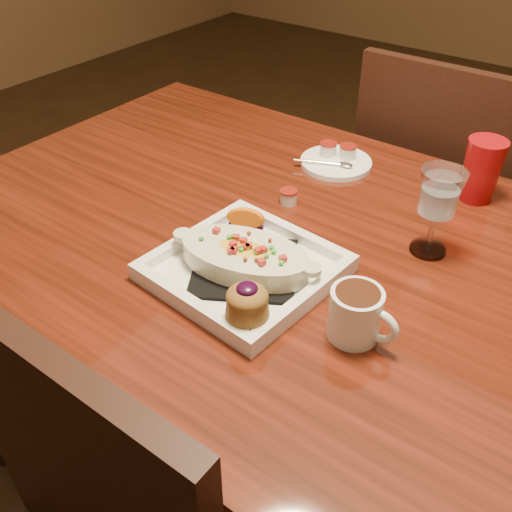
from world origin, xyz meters
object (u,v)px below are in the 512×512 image
Objects in this scene: coffee_mug at (357,313)px; goblet at (439,197)px; red_tumbler at (481,170)px; chair_far at (436,212)px; saucer at (335,160)px; plate at (245,266)px; table at (315,294)px.

goblet reaches higher than coffee_mug.
goblet reaches higher than red_tumbler.
red_tumbler is (0.01, 0.47, 0.02)m from coffee_mug.
chair_far is 8.86× the size of coffee_mug.
chair_far is 6.04× the size of goblet.
chair_far is 6.10× the size of saucer.
plate is at bearing -113.96° from red_tumbler.
table is 0.34m from saucer.
plate reaches higher than coffee_mug.
red_tumbler is (0.15, 0.33, 0.16)m from table.
red_tumbler is (0.15, -0.30, 0.30)m from chair_far.
coffee_mug is at bearing 100.78° from chair_far.
goblet reaches higher than saucer.
chair_far reaches higher than coffee_mug.
table is 14.28× the size of coffee_mug.
saucer is (-0.14, 0.29, 0.11)m from table.
saucer is (-0.28, 0.43, -0.03)m from coffee_mug.
plate is 0.51m from red_tumbler.
saucer reaches higher than table.
saucer is (-0.08, 0.42, -0.02)m from plate.
chair_far is 3.29× the size of plate.
table is at bearing 138.58° from coffee_mug.
chair_far reaches higher than plate.
coffee_mug is at bearing 2.98° from plate.
chair_far is at bearing 103.15° from coffee_mug.
plate is (-0.05, -0.76, 0.27)m from chair_far.
saucer is at bearing -171.94° from red_tumbler.
table is at bearing -142.70° from goblet.
chair_far is at bearing 90.73° from plate.
chair_far is 0.45m from red_tumbler.
coffee_mug is 0.86× the size of red_tumbler.
coffee_mug is 0.69× the size of saucer.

